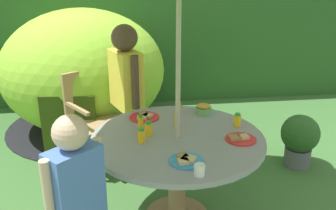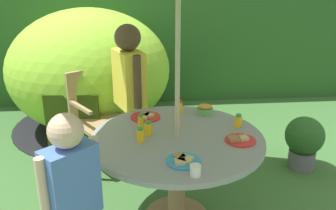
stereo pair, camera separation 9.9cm
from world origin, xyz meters
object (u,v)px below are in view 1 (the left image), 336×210
snack_bowl (203,109)px  juice_bottle_front_edge (178,107)px  wooden_chair (93,113)px  juice_bottle_mid_right (237,120)px  child_in_blue_shirt (75,184)px  juice_bottle_near_right (141,123)px  plate_far_left (144,117)px  juice_bottle_mid_left (149,129)px  cup_near (199,170)px  juice_bottle_center_back (177,120)px  child_in_yellow_shirt (126,80)px  juice_bottle_center_front (141,136)px  garden_table (177,153)px  potted_plant (300,138)px  dome_tent (84,71)px  plate_near_left (186,160)px  plate_far_right (240,139)px

snack_bowl → juice_bottle_front_edge: juice_bottle_front_edge is taller
wooden_chair → juice_bottle_mid_right: 1.50m
child_in_blue_shirt → juice_bottle_near_right: (0.42, 0.78, 0.03)m
wooden_chair → juice_bottle_mid_right: size_ratio=9.09×
plate_far_left → juice_bottle_mid_left: 0.34m
plate_far_left → cup_near: bearing=-73.8°
juice_bottle_center_back → child_in_yellow_shirt: bearing=119.1°
juice_bottle_center_front → snack_bowl: bearing=41.3°
garden_table → snack_bowl: bearing=56.4°
juice_bottle_center_back → juice_bottle_mid_right: bearing=-6.5°
child_in_blue_shirt → plate_far_left: 1.10m
potted_plant → juice_bottle_center_back: bearing=-159.5°
dome_tent → cup_near: bearing=-64.8°
juice_bottle_near_right → juice_bottle_center_front: (-0.01, -0.22, -0.01)m
wooden_chair → plate_near_left: wooden_chair is taller
plate_near_left → juice_bottle_mid_right: size_ratio=2.14×
wooden_chair → plate_far_left: 0.80m
child_in_blue_shirt → juice_bottle_mid_left: (0.47, 0.67, 0.02)m
plate_near_left → juice_bottle_mid_right: (0.51, 0.52, 0.04)m
cup_near → juice_bottle_mid_right: bearing=57.0°
child_in_yellow_shirt → plate_far_left: 0.54m
child_in_yellow_shirt → cup_near: bearing=-6.2°
snack_bowl → juice_bottle_mid_left: bearing=-142.9°
garden_table → plate_far_left: bearing=119.8°
juice_bottle_mid_left → child_in_blue_shirt: bearing=-125.4°
child_in_yellow_shirt → juice_bottle_near_right: 0.74m
garden_table → child_in_yellow_shirt: 1.01m
child_in_blue_shirt → juice_bottle_center_front: bearing=11.7°
child_in_yellow_shirt → juice_bottle_front_edge: size_ratio=11.83×
garden_table → plate_near_left: (-0.01, -0.38, 0.15)m
plate_near_left → juice_bottle_mid_right: juice_bottle_mid_right is taller
wooden_chair → snack_bowl: wooden_chair is taller
plate_far_left → dome_tent: bearing=111.9°
child_in_yellow_shirt → child_in_blue_shirt: size_ratio=1.22×
child_in_blue_shirt → juice_bottle_front_edge: bearing=13.0°
child_in_yellow_shirt → juice_bottle_center_front: bearing=-16.9°
dome_tent → child_in_yellow_shirt: bearing=-59.9°
potted_plant → plate_far_left: (-1.58, -0.30, 0.43)m
child_in_yellow_shirt → juice_bottle_center_back: bearing=7.0°
plate_near_left → cup_near: bearing=-72.3°
juice_bottle_near_right → plate_far_left: bearing=79.6°
garden_table → plate_far_right: (0.45, -0.11, 0.15)m
potted_plant → dome_tent: bearing=150.0°
plate_near_left → plate_far_right: (0.45, 0.27, -0.00)m
juice_bottle_center_front → juice_bottle_mid_left: bearing=61.9°
juice_bottle_mid_right → cup_near: juice_bottle_mid_right is taller
plate_far_right → plate_far_left: bearing=143.1°
child_in_blue_shirt → plate_far_left: child_in_blue_shirt is taller
plate_near_left → garden_table: bearing=89.2°
juice_bottle_near_right → juice_bottle_mid_right: size_ratio=1.13×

